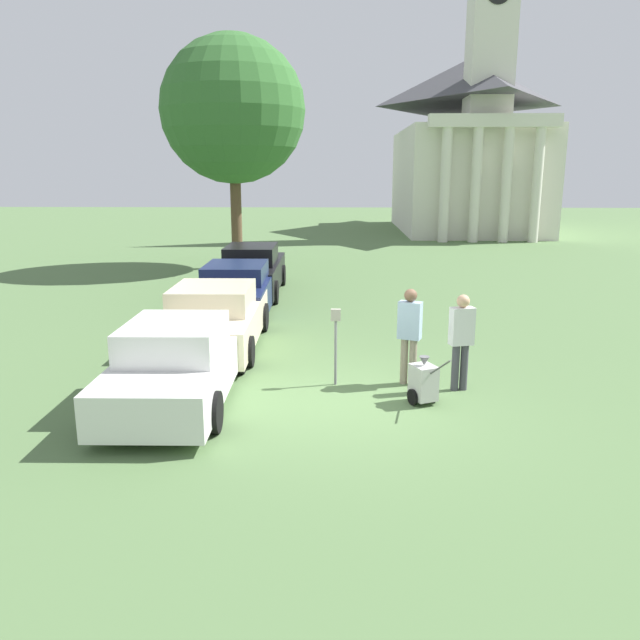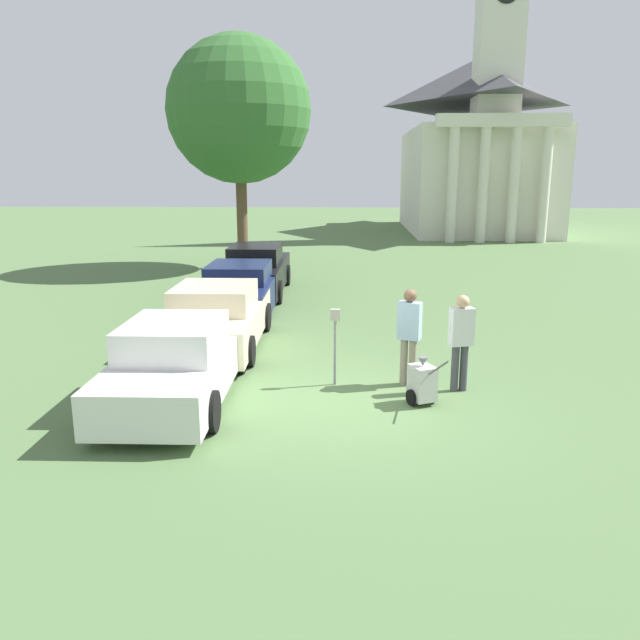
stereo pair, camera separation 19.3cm
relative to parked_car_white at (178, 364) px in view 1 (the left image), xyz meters
name	(u,v)px [view 1 (the left image)]	position (x,y,z in m)	size (l,w,h in m)	color
ground_plane	(352,404)	(3.03, -0.12, -0.66)	(120.00, 120.00, 0.00)	#517042
parked_car_white	(178,364)	(0.00, 0.00, 0.00)	(1.98, 4.68, 1.44)	silver
parked_car_cream	(215,319)	(0.00, 3.35, 0.01)	(2.12, 4.75, 1.46)	beige
parked_car_navy	(237,291)	(0.00, 6.58, 0.03)	(2.01, 4.93, 1.47)	#19234C
parked_car_black	(252,271)	(0.00, 9.71, 0.08)	(1.97, 5.19, 1.61)	black
parking_meter	(336,333)	(2.74, 0.88, 0.35)	(0.18, 0.09, 1.46)	slate
person_worker	(410,330)	(4.11, 0.94, 0.39)	(0.47, 0.37, 1.83)	gray
person_supervisor	(461,336)	(5.01, 0.64, 0.36)	(0.46, 0.31, 1.79)	#3F3F47
equipment_cart	(423,382)	(4.26, -0.06, -0.27)	(0.60, 0.98, 1.00)	#B2B2AD
church	(468,138)	(11.27, 32.42, 5.36)	(8.61, 14.96, 22.68)	silver
shade_tree	(233,110)	(-1.38, 15.39, 5.59)	(5.71, 5.71, 9.12)	brown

